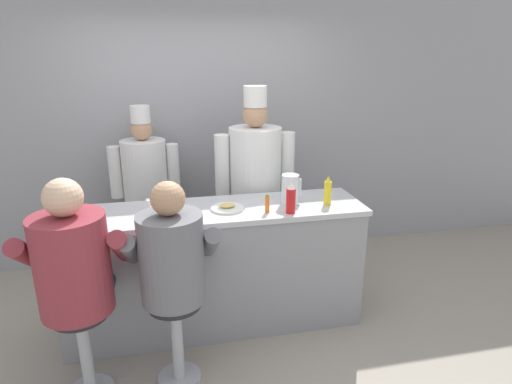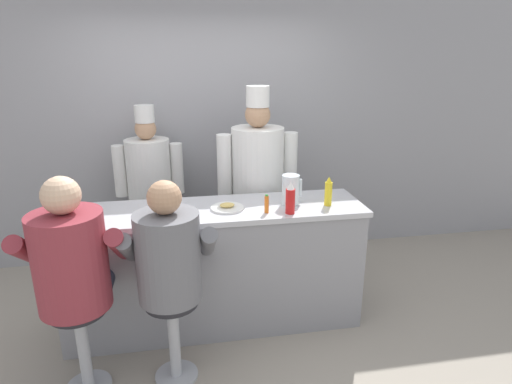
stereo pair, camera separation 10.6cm
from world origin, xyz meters
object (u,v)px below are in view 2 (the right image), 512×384
Objects in this scene: napkin_dispenser_chrome at (167,209)px; cook_in_whites_far at (258,181)px; ketchup_bottle_red at (290,199)px; diner_seated_maroon at (73,265)px; water_pitcher_clear at (291,190)px; cereal_bowl at (73,216)px; hot_sauce_bottle_orange at (267,204)px; cook_in_whites_near at (150,184)px; breakfast_plate at (227,207)px; mustard_bottle_yellow at (328,192)px; coffee_mug_white at (154,203)px; diner_seated_grey at (169,261)px.

napkin_dispenser_chrome is 0.08× the size of cook_in_whites_far.
ketchup_bottle_red is 1.51m from diner_seated_maroon.
water_pitcher_clear is 1.38× the size of cereal_bowl.
diner_seated_maroon is (-1.28, -0.39, -0.18)m from hot_sauce_bottle_orange.
napkin_dispenser_chrome is 1.19m from cook_in_whites_near.
cereal_bowl is 1.58m from cook_in_whites_far.
mustard_bottle_yellow is at bearing -3.75° from breakfast_plate.
water_pitcher_clear is at bearing 74.92° from ketchup_bottle_red.
cereal_bowl is 1.18× the size of coffee_mug_white.
water_pitcher_clear is (0.22, 0.15, 0.05)m from hot_sauce_bottle_orange.
diner_seated_grey is at bearing -37.41° from cereal_bowl.
mustard_bottle_yellow is 1.22m from napkin_dispenser_chrome.
cook_in_whites_near is 0.90× the size of cook_in_whites_far.
water_pitcher_clear is at bearing -42.02° from cook_in_whites_near.
napkin_dispenser_chrome reaches higher than cereal_bowl.
diner_seated_maroon is at bearing -162.94° from hot_sauce_bottle_orange.
cook_in_whites_far is at bearing 104.09° from water_pitcher_clear.
ketchup_bottle_red is at bearing -20.58° from breakfast_plate.
coffee_mug_white is 0.97× the size of napkin_dispenser_chrome.
mustard_bottle_yellow is 1.66× the size of hot_sauce_bottle_orange.
diner_seated_grey is at bearing -124.11° from cook_in_whites_far.
breakfast_plate is 0.13× the size of cook_in_whites_far.
cook_in_whites_far is at bearing 24.06° from cereal_bowl.
water_pitcher_clear is 0.51m from breakfast_plate.
breakfast_plate is 1.09m from cereal_bowl.
hot_sauce_bottle_orange is 0.27m from water_pitcher_clear.
coffee_mug_white is at bearing 53.38° from diner_seated_maroon.
diner_seated_maroon is at bearing -144.70° from napkin_dispenser_chrome.
cook_in_whites_far is at bearing 43.48° from napkin_dispenser_chrome.
mustard_bottle_yellow is 0.16× the size of diner_seated_maroon.
water_pitcher_clear reaches higher than breakfast_plate.
hot_sauce_bottle_orange is at bearing -24.31° from breakfast_plate.
napkin_dispenser_chrome is at bearing 35.30° from diner_seated_maroon.
diner_seated_maroon is (-1.45, -0.35, -0.22)m from ketchup_bottle_red.
napkin_dispenser_chrome is 0.09× the size of cook_in_whites_near.
hot_sauce_bottle_orange is 0.10× the size of diner_seated_grey.
ketchup_bottle_red reaches higher than napkin_dispenser_chrome.
breakfast_plate is 1.23m from cook_in_whites_near.
coffee_mug_white is at bearing 12.21° from cereal_bowl.
diner_seated_grey is 0.84× the size of cook_in_whites_near.
breakfast_plate is 0.69m from diner_seated_grey.
cereal_bowl is at bearing -155.94° from cook_in_whites_far.
cook_in_whites_near is (-0.91, 1.17, -0.15)m from hot_sauce_bottle_orange.
cook_in_whites_near is (0.46, 1.06, -0.10)m from cereal_bowl.
water_pitcher_clear is at bearing 1.61° from cereal_bowl.
hot_sauce_bottle_orange is 0.08× the size of cook_in_whites_far.
water_pitcher_clear is at bearing 35.12° from hot_sauce_bottle_orange.
cook_in_whites_far is (0.78, 1.15, 0.16)m from diner_seated_grey.
water_pitcher_clear is at bearing 9.05° from napkin_dispenser_chrome.
diner_seated_maroon reaches higher than napkin_dispenser_chrome.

